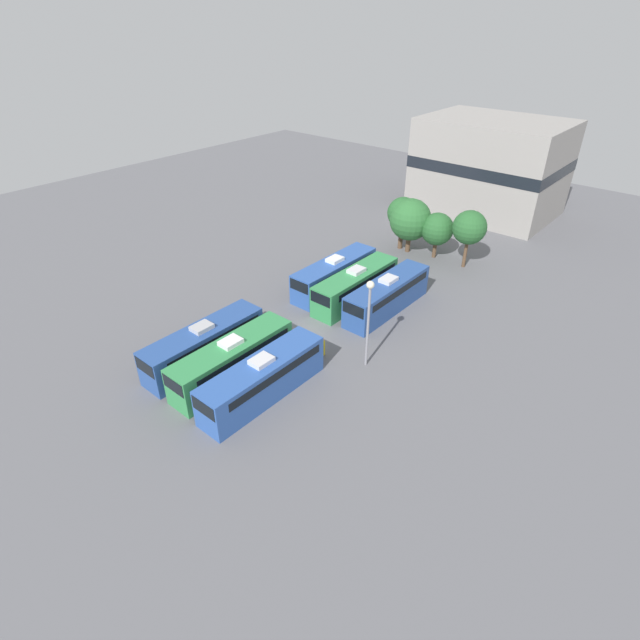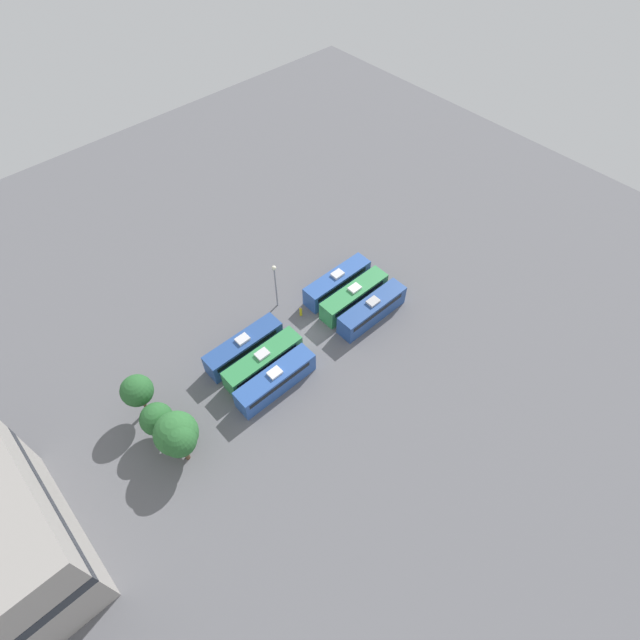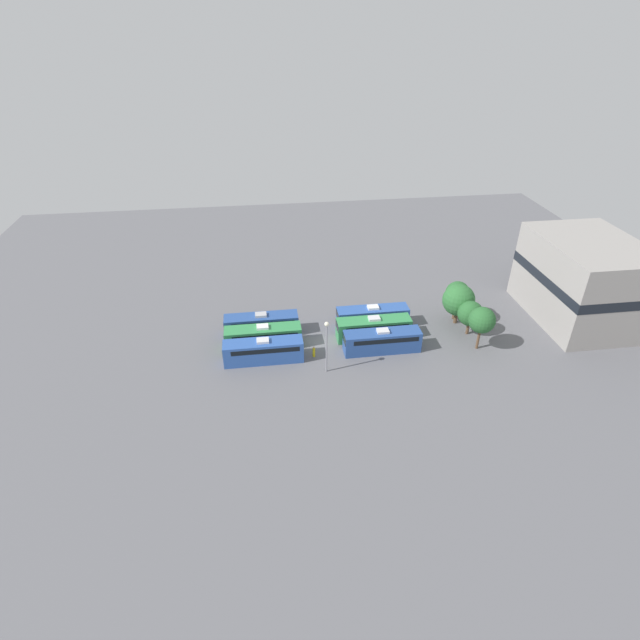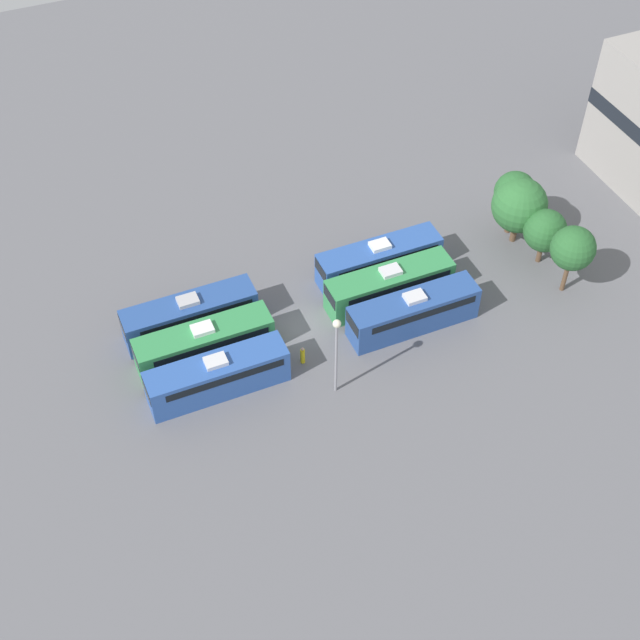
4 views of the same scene
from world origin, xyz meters
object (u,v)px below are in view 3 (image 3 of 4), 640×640
at_px(tree_1, 459,300).
at_px(tree_3, 482,320).
at_px(bus_2, 264,350).
at_px(bus_4, 374,328).
at_px(tree_0, 457,294).
at_px(light_pole, 327,338).
at_px(tree_2, 470,314).
at_px(bus_1, 263,336).
at_px(bus_5, 382,340).
at_px(worker_person, 314,352).
at_px(depot_building, 584,280).
at_px(bus_0, 262,324).
at_px(bus_3, 373,316).

distance_m(tree_1, tree_3, 6.91).
bearing_deg(bus_2, tree_1, 101.34).
xyz_separation_m(bus_4, tree_0, (-3.46, 13.30, 2.64)).
relative_size(light_pole, tree_2, 1.44).
distance_m(bus_1, bus_5, 16.31).
distance_m(bus_2, worker_person, 6.73).
bearing_deg(bus_4, worker_person, -69.00).
bearing_deg(worker_person, tree_0, 107.23).
relative_size(bus_5, tree_1, 1.68).
bearing_deg(depot_building, tree_0, -95.54).
distance_m(bus_4, worker_person, 9.68).
height_order(bus_1, tree_3, tree_3).
relative_size(bus_0, bus_1, 1.00).
height_order(bus_2, bus_4, same).
bearing_deg(tree_0, bus_3, -88.16).
distance_m(bus_3, light_pole, 13.45).
height_order(bus_3, tree_2, tree_2).
relative_size(bus_3, worker_person, 6.56).
bearing_deg(bus_0, bus_4, 78.64).
relative_size(bus_0, tree_0, 1.71).
distance_m(worker_person, tree_1, 23.03).
xyz_separation_m(bus_1, bus_3, (-3.15, 16.11, 0.00)).
bearing_deg(tree_1, tree_2, 10.81).
bearing_deg(tree_1, bus_0, -91.73).
bearing_deg(tree_0, light_pole, -63.78).
bearing_deg(bus_1, tree_1, 94.74).
relative_size(bus_0, depot_building, 0.59).
xyz_separation_m(bus_1, tree_0, (-3.55, 28.86, 2.64)).
bearing_deg(bus_0, tree_3, 75.22).
bearing_deg(bus_0, bus_1, 2.02).
height_order(tree_3, depot_building, depot_building).
distance_m(bus_2, depot_building, 47.90).
height_order(bus_2, light_pole, light_pole).
xyz_separation_m(worker_person, tree_2, (-2.60, 22.68, 2.62)).
relative_size(bus_5, light_pole, 1.40).
distance_m(tree_0, tree_3, 8.04).
bearing_deg(bus_3, depot_building, 87.47).
bearing_deg(depot_building, tree_1, -91.87).
xyz_separation_m(worker_person, tree_0, (-6.91, 22.29, 3.55)).
xyz_separation_m(tree_0, tree_2, (4.31, 0.39, -0.93)).
distance_m(tree_0, depot_building, 18.63).
distance_m(bus_3, bus_4, 3.10).
relative_size(worker_person, light_pole, 0.21).
relative_size(light_pole, tree_3, 1.18).
distance_m(bus_1, bus_2, 3.39).
relative_size(bus_4, tree_0, 1.71).
xyz_separation_m(bus_2, tree_2, (-2.63, 29.35, 1.71)).
bearing_deg(tree_3, bus_0, -104.78).
relative_size(bus_2, bus_5, 1.00).
bearing_deg(bus_4, bus_5, 7.08).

